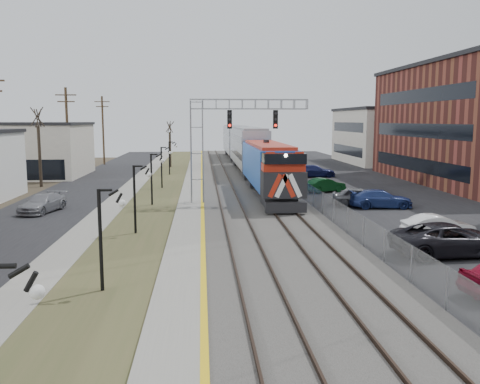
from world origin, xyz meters
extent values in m
cube|color=black|center=(-11.50, 35.00, 0.02)|extent=(7.00, 120.00, 0.04)
cube|color=gray|center=(-7.00, 35.00, 0.04)|extent=(2.00, 120.00, 0.08)
cube|color=#424726|center=(-4.00, 35.00, 0.03)|extent=(4.00, 120.00, 0.06)
cube|color=gray|center=(-1.00, 35.00, 0.12)|extent=(2.00, 120.00, 0.24)
cube|color=#595651|center=(4.00, 35.00, 0.10)|extent=(8.00, 120.00, 0.20)
cube|color=black|center=(16.00, 35.00, 0.02)|extent=(16.00, 120.00, 0.04)
cube|color=gold|center=(-0.12, 35.00, 0.24)|extent=(0.24, 120.00, 0.01)
cube|color=#2D2119|center=(1.25, 35.00, 0.28)|extent=(0.08, 120.00, 0.15)
cube|color=#2D2119|center=(2.75, 35.00, 0.28)|extent=(0.08, 120.00, 0.15)
cube|color=#2D2119|center=(4.75, 35.00, 0.28)|extent=(0.08, 120.00, 0.15)
cube|color=#2D2119|center=(6.25, 35.00, 0.28)|extent=(0.08, 120.00, 0.15)
cube|color=blue|center=(5.50, 31.00, 2.47)|extent=(3.00, 17.00, 4.25)
cube|color=black|center=(5.50, 22.30, 0.70)|extent=(2.80, 0.50, 0.70)
cube|color=#A0A3AB|center=(5.50, 51.30, 3.01)|extent=(3.00, 22.00, 5.33)
cube|color=#A0A3AB|center=(5.50, 74.10, 3.01)|extent=(3.00, 22.00, 5.33)
cube|color=gray|center=(-0.50, 28.00, 4.00)|extent=(1.00, 1.00, 8.00)
cube|color=gray|center=(3.50, 28.00, 7.75)|extent=(9.00, 0.80, 0.80)
cube|color=black|center=(2.00, 27.55, 6.60)|extent=(0.35, 0.25, 1.40)
cube|color=black|center=(5.50, 27.55, 6.60)|extent=(0.35, 0.25, 1.40)
cylinder|color=black|center=(-4.00, 8.00, 2.00)|extent=(0.14, 0.14, 4.00)
cylinder|color=black|center=(-4.00, 18.00, 2.00)|extent=(0.14, 0.14, 4.00)
cylinder|color=black|center=(-4.00, 28.00, 2.00)|extent=(0.14, 0.14, 4.00)
cylinder|color=black|center=(-4.00, 38.00, 2.00)|extent=(0.14, 0.14, 4.00)
cylinder|color=black|center=(-4.00, 50.00, 2.00)|extent=(0.14, 0.14, 4.00)
cylinder|color=#4C3823|center=(-14.50, 45.00, 5.00)|extent=(0.28, 0.28, 10.00)
cylinder|color=#4C3823|center=(-14.50, 65.00, 5.00)|extent=(0.28, 0.28, 10.00)
cube|color=gray|center=(8.20, 35.00, 0.80)|extent=(0.04, 120.00, 1.60)
cube|color=beige|center=(-21.00, 50.00, 3.00)|extent=(14.00, 12.00, 6.00)
cube|color=beige|center=(30.00, 65.00, 4.00)|extent=(16.00, 18.00, 8.00)
cylinder|color=#382D23|center=(-16.00, 40.00, 2.97)|extent=(0.30, 0.30, 5.95)
cylinder|color=#382D23|center=(-4.50, 60.00, 2.45)|extent=(0.30, 0.30, 4.90)
imported|color=white|center=(12.96, 15.64, 0.64)|extent=(3.90, 1.36, 1.28)
imported|color=black|center=(11.83, 12.00, 0.79)|extent=(5.79, 2.91, 1.57)
imported|color=navy|center=(13.18, 25.42, 0.68)|extent=(4.78, 2.16, 1.36)
imported|color=slate|center=(11.87, 26.24, 0.71)|extent=(4.51, 2.87, 1.43)
imported|color=#0B3B17|center=(11.02, 33.92, 0.64)|extent=(4.12, 2.78, 1.28)
imported|color=gray|center=(-11.49, 25.48, 0.66)|extent=(2.87, 4.82, 1.31)
imported|color=#171D51|center=(12.77, 46.14, 0.71)|extent=(4.98, 2.27, 1.41)
camera|label=1|loc=(-0.14, -11.13, 6.55)|focal=38.00mm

